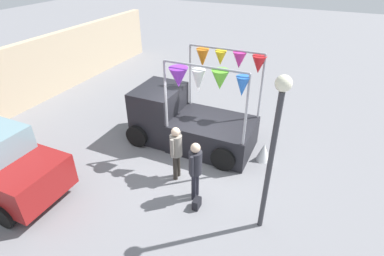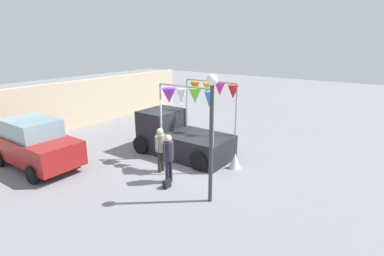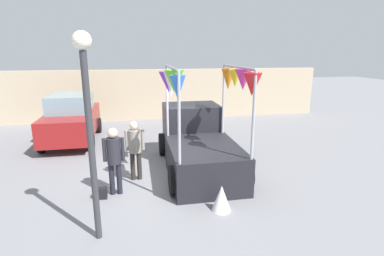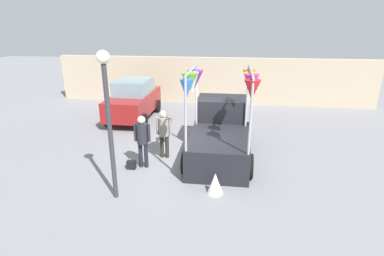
{
  "view_description": "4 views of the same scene",
  "coord_description": "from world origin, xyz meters",
  "px_view_note": "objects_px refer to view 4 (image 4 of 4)",
  "views": [
    {
      "loc": [
        -7.04,
        -3.21,
        5.78
      ],
      "look_at": [
        -0.14,
        -0.08,
        1.21
      ],
      "focal_mm": 28.0,
      "sensor_mm": 36.0,
      "label": 1
    },
    {
      "loc": [
        -8.74,
        -6.94,
        4.72
      ],
      "look_at": [
        0.51,
        -0.31,
        1.38
      ],
      "focal_mm": 28.0,
      "sensor_mm": 36.0,
      "label": 2
    },
    {
      "loc": [
        -0.95,
        -8.0,
        3.52
      ],
      "look_at": [
        0.55,
        -0.07,
        1.44
      ],
      "focal_mm": 28.0,
      "sensor_mm": 36.0,
      "label": 3
    },
    {
      "loc": [
        1.19,
        -9.29,
        4.43
      ],
      "look_at": [
        -0.0,
        -0.58,
        1.33
      ],
      "focal_mm": 28.0,
      "sensor_mm": 36.0,
      "label": 4
    }
  ],
  "objects_px": {
    "street_lamp": "(108,106)",
    "handbag": "(131,165)",
    "folded_kite_bundle_white": "(215,183)",
    "person_customer": "(142,137)",
    "parked_car": "(134,99)",
    "vendor_truck": "(220,129)",
    "person_vendor": "(164,130)"
  },
  "relations": [
    {
      "from": "vendor_truck",
      "to": "street_lamp",
      "type": "xyz_separation_m",
      "value": [
        -2.61,
        -3.24,
        1.62
      ]
    },
    {
      "from": "person_customer",
      "to": "person_vendor",
      "type": "xyz_separation_m",
      "value": [
        0.51,
        0.81,
        -0.03
      ]
    },
    {
      "from": "folded_kite_bundle_white",
      "to": "person_customer",
      "type": "bearing_deg",
      "value": 151.68
    },
    {
      "from": "vendor_truck",
      "to": "folded_kite_bundle_white",
      "type": "distance_m",
      "value": 2.77
    },
    {
      "from": "person_customer",
      "to": "parked_car",
      "type": "bearing_deg",
      "value": 110.99
    },
    {
      "from": "vendor_truck",
      "to": "street_lamp",
      "type": "bearing_deg",
      "value": -128.86
    },
    {
      "from": "person_customer",
      "to": "folded_kite_bundle_white",
      "type": "relative_size",
      "value": 2.87
    },
    {
      "from": "parked_car",
      "to": "street_lamp",
      "type": "xyz_separation_m",
      "value": [
        1.7,
        -6.86,
        1.57
      ]
    },
    {
      "from": "person_vendor",
      "to": "handbag",
      "type": "relative_size",
      "value": 6.02
    },
    {
      "from": "person_customer",
      "to": "handbag",
      "type": "bearing_deg",
      "value": -150.26
    },
    {
      "from": "person_customer",
      "to": "person_vendor",
      "type": "bearing_deg",
      "value": 57.77
    },
    {
      "from": "street_lamp",
      "to": "handbag",
      "type": "bearing_deg",
      "value": 94.07
    },
    {
      "from": "handbag",
      "to": "folded_kite_bundle_white",
      "type": "bearing_deg",
      "value": -21.65
    },
    {
      "from": "street_lamp",
      "to": "folded_kite_bundle_white",
      "type": "height_order",
      "value": "street_lamp"
    },
    {
      "from": "parked_car",
      "to": "person_customer",
      "type": "bearing_deg",
      "value": -69.01
    },
    {
      "from": "vendor_truck",
      "to": "person_vendor",
      "type": "bearing_deg",
      "value": -162.11
    },
    {
      "from": "vendor_truck",
      "to": "street_lamp",
      "type": "height_order",
      "value": "street_lamp"
    },
    {
      "from": "folded_kite_bundle_white",
      "to": "street_lamp",
      "type": "bearing_deg",
      "value": -168.41
    },
    {
      "from": "parked_car",
      "to": "folded_kite_bundle_white",
      "type": "distance_m",
      "value": 7.68
    },
    {
      "from": "person_customer",
      "to": "person_vendor",
      "type": "relative_size",
      "value": 1.02
    },
    {
      "from": "vendor_truck",
      "to": "folded_kite_bundle_white",
      "type": "xyz_separation_m",
      "value": [
        0.01,
        -2.7,
        -0.6
      ]
    },
    {
      "from": "person_customer",
      "to": "person_vendor",
      "type": "distance_m",
      "value": 0.96
    },
    {
      "from": "parked_car",
      "to": "person_customer",
      "type": "relative_size",
      "value": 2.32
    },
    {
      "from": "person_customer",
      "to": "street_lamp",
      "type": "distance_m",
      "value": 2.36
    },
    {
      "from": "parked_car",
      "to": "person_customer",
      "type": "height_order",
      "value": "parked_car"
    },
    {
      "from": "person_vendor",
      "to": "folded_kite_bundle_white",
      "type": "height_order",
      "value": "person_vendor"
    },
    {
      "from": "person_vendor",
      "to": "street_lamp",
      "type": "height_order",
      "value": "street_lamp"
    },
    {
      "from": "person_customer",
      "to": "street_lamp",
      "type": "height_order",
      "value": "street_lamp"
    },
    {
      "from": "vendor_truck",
      "to": "handbag",
      "type": "xyz_separation_m",
      "value": [
        -2.73,
        -1.62,
        -0.76
      ]
    },
    {
      "from": "vendor_truck",
      "to": "parked_car",
      "type": "height_order",
      "value": "vendor_truck"
    },
    {
      "from": "parked_car",
      "to": "street_lamp",
      "type": "bearing_deg",
      "value": -76.1
    },
    {
      "from": "handbag",
      "to": "street_lamp",
      "type": "xyz_separation_m",
      "value": [
        0.12,
        -1.63,
        2.38
      ]
    }
  ]
}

